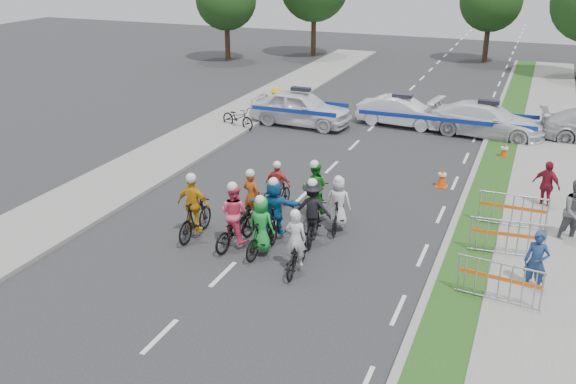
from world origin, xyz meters
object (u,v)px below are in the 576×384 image
at_px(barrier_0, 499,284).
at_px(rider_2, 235,222).
at_px(parked_bike, 238,118).
at_px(tree_0, 226,0).
at_px(cone_0, 442,178).
at_px(rider_0, 296,250).
at_px(police_car_2, 487,120).
at_px(tree_4, 491,1).
at_px(rider_3, 194,213).
at_px(rider_6, 252,206).
at_px(spectator_2, 546,185).
at_px(barrier_1, 507,240).
at_px(rider_1, 262,231).
at_px(marshal_hiviz, 276,103).
at_px(rider_4, 313,216).
at_px(cone_1, 504,151).
at_px(spectator_0, 536,262).
at_px(police_car_0, 301,108).
at_px(barrier_2, 512,212).
at_px(rider_7, 338,209).
at_px(rider_5, 275,213).
at_px(rider_8, 315,196).
at_px(police_car_1, 401,112).
at_px(rider_9, 278,191).

bearing_deg(barrier_0, rider_2, 175.63).
xyz_separation_m(rider_2, parked_bike, (-5.24, 10.92, -0.23)).
xyz_separation_m(rider_2, tree_0, (-13.56, 26.36, 3.46)).
bearing_deg(cone_0, rider_0, -108.46).
distance_m(police_car_2, tree_4, 18.95).
bearing_deg(rider_3, rider_6, -130.89).
distance_m(rider_3, tree_4, 32.82).
bearing_deg(spectator_2, barrier_1, -70.88).
bearing_deg(tree_0, cone_0, -46.99).
bearing_deg(rider_1, rider_2, -6.77).
bearing_deg(barrier_0, rider_1, 176.99).
xyz_separation_m(rider_6, marshal_hiviz, (-4.10, 11.55, 0.17)).
xyz_separation_m(rider_4, cone_1, (4.52, 9.66, -0.40)).
relative_size(rider_3, spectator_0, 1.25).
distance_m(rider_0, police_car_0, 14.09).
distance_m(rider_2, barrier_2, 8.19).
bearing_deg(rider_0, rider_2, -24.05).
height_order(police_car_2, spectator_0, spectator_0).
distance_m(rider_2, police_car_2, 14.86).
bearing_deg(parked_bike, spectator_0, -110.09).
relative_size(rider_7, barrier_2, 0.87).
distance_m(rider_5, rider_8, 1.93).
bearing_deg(rider_7, tree_0, -62.75).
relative_size(rider_2, rider_6, 1.06).
xyz_separation_m(rider_8, police_car_0, (-4.16, 9.76, 0.10)).
bearing_deg(rider_1, barrier_1, -153.54).
xyz_separation_m(rider_1, marshal_hiviz, (-5.16, 13.24, 0.08)).
distance_m(cone_0, cone_1, 4.34).
relative_size(spectator_2, barrier_0, 0.80).
relative_size(rider_6, tree_4, 0.30).
distance_m(police_car_1, barrier_2, 11.54).
bearing_deg(police_car_2, barrier_1, -163.97).
bearing_deg(rider_9, marshal_hiviz, -62.14).
distance_m(police_car_0, spectator_0, 16.08).
bearing_deg(rider_0, rider_3, -18.22).
bearing_deg(rider_1, rider_0, 163.76).
relative_size(police_car_0, police_car_2, 0.95).
xyz_separation_m(rider_4, marshal_hiviz, (-6.14, 11.87, 0.03)).
bearing_deg(marshal_hiviz, rider_4, 122.31).
distance_m(rider_0, tree_4, 33.31).
relative_size(spectator_2, barrier_1, 0.80).
relative_size(police_car_1, spectator_2, 2.49).
relative_size(police_car_1, cone_0, 5.73).
bearing_deg(police_car_0, barrier_0, -138.34).
bearing_deg(tree_4, barrier_1, -83.05).
xyz_separation_m(rider_1, rider_8, (0.48, 2.95, 0.01)).
bearing_deg(rider_0, spectator_0, -173.66).
height_order(rider_4, rider_9, rider_4).
distance_m(rider_7, marshal_hiviz, 12.78).
bearing_deg(rider_1, rider_5, -79.11).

